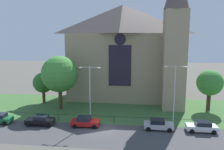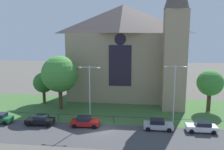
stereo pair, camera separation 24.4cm
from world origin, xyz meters
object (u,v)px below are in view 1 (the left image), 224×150
object	(u,v)px
tree_left_far	(43,83)
parked_car_white	(202,127)
parked_car_black	(40,120)
parked_car_silver	(158,124)
parked_car_red	(85,122)
streetlamp_far	(175,88)
church_building	(126,51)
tree_right_far	(210,83)
tree_left_near	(60,74)
streetlamp_near	(90,88)

from	to	relation	value
tree_left_far	parked_car_white	bearing A→B (deg)	-21.66
parked_car_black	parked_car_silver	xyz separation A→B (m)	(17.72, 0.38, 0.00)
parked_car_red	streetlamp_far	bearing A→B (deg)	4.99
church_building	parked_car_silver	world-z (taller)	church_building
church_building	tree_right_far	world-z (taller)	church_building
tree_left_near	parked_car_silver	size ratio (longest dim) A/B	2.36
tree_right_far	streetlamp_near	xyz separation A→B (m)	(-20.18, -8.75, 0.57)
tree_left_near	parked_car_red	xyz separation A→B (m)	(6.49, -7.78, -5.82)
streetlamp_near	tree_left_far	bearing A→B (deg)	140.53
parked_car_white	tree_left_far	bearing A→B (deg)	-21.71
tree_left_far	tree_left_near	bearing A→B (deg)	-36.12
tree_left_near	tree_right_far	size ratio (longest dim) A/B	1.33
streetlamp_far	parked_car_white	xyz separation A→B (m)	(3.75, -1.55, -5.07)
streetlamp_near	parked_car_white	distance (m)	17.20
parked_car_black	parked_car_red	distance (m)	6.91
tree_right_far	parked_car_silver	xyz separation A→B (m)	(-9.83, -10.24, -4.31)
tree_right_far	parked_car_black	world-z (taller)	tree_right_far
tree_left_near	parked_car_silver	distance (m)	19.79
tree_left_far	parked_car_red	distance (m)	16.22
parked_car_black	parked_car_silver	distance (m)	17.72
tree_right_far	parked_car_white	bearing A→B (deg)	-110.04
tree_right_far	streetlamp_near	size ratio (longest dim) A/B	0.83
streetlamp_far	parked_car_black	xyz separation A→B (m)	(-20.04, -1.87, -5.07)
parked_car_black	church_building	bearing A→B (deg)	-125.45
church_building	parked_car_white	distance (m)	23.38
streetlamp_near	parked_car_black	size ratio (longest dim) A/B	2.10
parked_car_black	parked_car_silver	world-z (taller)	same
tree_left_near	streetlamp_near	world-z (taller)	tree_left_near
streetlamp_far	parked_car_silver	size ratio (longest dim) A/B	2.21
tree_left_near	parked_car_silver	world-z (taller)	tree_left_near
tree_right_far	streetlamp_far	size ratio (longest dim) A/B	0.80
tree_left_near	parked_car_black	distance (m)	9.92
parked_car_white	parked_car_black	bearing A→B (deg)	0.71
tree_right_far	parked_car_white	size ratio (longest dim) A/B	1.77
tree_left_far	parked_car_black	world-z (taller)	tree_left_far
streetlamp_near	parked_car_red	world-z (taller)	streetlamp_near
church_building	streetlamp_near	xyz separation A→B (m)	(-4.47, -16.14, -4.65)
parked_car_black	tree_left_near	bearing A→B (deg)	-95.12
church_building	parked_car_black	xyz separation A→B (m)	(-11.84, -18.00, -9.53)
streetlamp_near	parked_car_red	xyz separation A→B (m)	(-0.46, -1.62, -4.88)
tree_left_far	tree_right_far	distance (m)	31.87
parked_car_white	streetlamp_near	bearing A→B (deg)	-5.45
tree_left_near	parked_car_red	world-z (taller)	tree_left_near
streetlamp_near	parked_car_silver	size ratio (longest dim) A/B	2.13
streetlamp_far	tree_left_far	bearing A→B (deg)	158.46
parked_car_black	parked_car_red	bearing A→B (deg)	179.97
streetlamp_far	parked_car_white	distance (m)	6.50
tree_right_far	parked_car_silver	bearing A→B (deg)	-133.83
tree_left_near	streetlamp_near	xyz separation A→B (m)	(6.95, -6.16, -0.94)
streetlamp_near	parked_car_black	world-z (taller)	streetlamp_near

